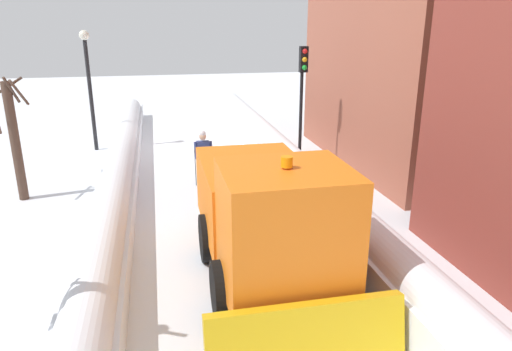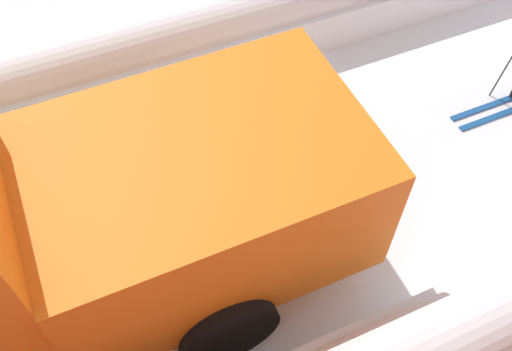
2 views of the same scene
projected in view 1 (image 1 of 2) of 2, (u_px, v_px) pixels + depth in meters
The scene contains 8 objects.
ground_plane at pixel (231, 255), 11.02m from camera, with size 80.00×80.00×0.00m, color white.
snowbank_left at pixel (345, 221), 11.39m from camera, with size 1.10×36.00×1.28m.
snowbank_right at pixel (105, 246), 10.29m from camera, with size 1.10×36.00×1.15m.
plow_truck at pixel (267, 215), 9.52m from camera, with size 3.20×5.98×3.12m.
skier at pixel (203, 154), 15.71m from camera, with size 0.62×1.80×1.81m.
traffic_light_pole at pixel (303, 84), 16.90m from camera, with size 0.28×0.42×4.41m.
street_lamp at pixel (89, 75), 19.09m from camera, with size 0.40×0.40×4.92m.
bare_tree_near at pixel (14, 138), 13.89m from camera, with size 1.09×1.21×3.78m.
Camera 1 is at (1.50, 19.78, 5.24)m, focal length 32.81 mm.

